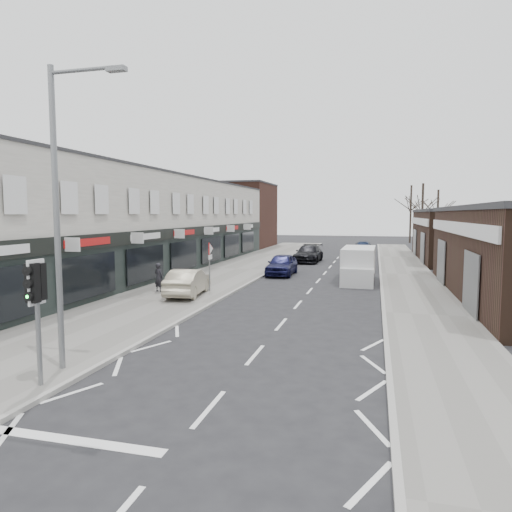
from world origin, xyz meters
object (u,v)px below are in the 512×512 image
Objects in this scene: white_van at (359,265)px; sedan_on_pavement at (188,282)px; street_lamp at (62,202)px; warning_sign at (210,253)px; parked_car_left_a at (282,264)px; parked_car_right_a at (361,259)px; pedestrian at (159,277)px; parked_car_left_b at (309,254)px; parked_car_right_c at (363,247)px; parked_car_right_b at (360,252)px; traffic_light at (36,293)px.

white_van reaches higher than sedan_on_pavement.
street_lamp reaches higher than warning_sign.
parked_car_right_a is (5.27, 5.29, -0.01)m from parked_car_left_a.
pedestrian is at bearing 57.06° from parked_car_right_a.
warning_sign is at bearing -97.86° from parked_car_left_b.
parked_car_right_a is 15.98m from parked_car_right_c.
parked_car_right_c is (0.00, 10.20, -0.17)m from parked_car_right_b.
parked_car_left_a is 9.18m from parked_car_left_b.
parked_car_right_b is (9.95, 20.21, -0.11)m from pedestrian.
parked_car_left_a is (1.56, 22.18, -1.67)m from traffic_light.
street_lamp is 27.44m from parked_car_right_a.
parked_car_right_b is at bearing 88.25° from parked_car_right_c.
white_van is at bearing -123.41° from pedestrian.
parked_car_left_b is (5.50, 18.31, -0.15)m from pedestrian.
pedestrian is (-1.95, 0.61, 0.10)m from sedan_on_pavement.
parked_car_right_a is (10.18, 14.43, -0.16)m from pedestrian.
sedan_on_pavement is 0.92× the size of parked_car_right_a.
street_lamp is at bearing 77.41° from parked_car_right_a.
street_lamp is 21.39m from parked_car_left_a.
warning_sign is 0.63× the size of parked_car_right_c.
white_van is 12.64m from pedestrian.
street_lamp is 5.13× the size of pedestrian.
sedan_on_pavement is 10.20m from parked_car_left_a.
parked_car_left_b is at bearing -37.41° from parked_car_right_a.
parked_car_right_a is at bearing 76.03° from traffic_light.
warning_sign is at bearing 93.10° from traffic_light.
parked_car_left_b reaches higher than parked_car_right_c.
parked_car_left_b is 6.07m from parked_car_right_a.
street_lamp is 1.77× the size of parked_car_right_a.
traffic_light is 12.61m from sedan_on_pavement.
parked_car_left_b is at bearing 28.00° from parked_car_right_b.
parked_car_left_b reaches higher than parked_car_left_a.
warning_sign reaches higher than parked_car_left_b.
pedestrian is (-3.22, 11.82, -3.72)m from street_lamp.
parked_car_left_a is (2.32, 8.17, -1.45)m from warning_sign.
white_van is at bearing -18.32° from parked_car_left_a.
traffic_light is 21.61m from white_van.
traffic_light is 31.47m from parked_car_left_b.
parked_car_right_b is at bearing 92.33° from white_van.
pedestrian is (-10.25, -7.40, -0.13)m from white_van.
parked_car_right_b is at bearing -118.33° from sedan_on_pavement.
pedestrian is 17.66m from parked_car_right_a.
street_lamp is 32.95m from parked_car_right_b.
white_van is at bearing 96.26° from parked_car_right_b.
pedestrian reaches higher than parked_car_right_a.
street_lamp is 1.92× the size of sedan_on_pavement.
traffic_light is at bearing 89.09° from sedan_on_pavement.
parked_car_left_b is at bearing 86.06° from traffic_light.
warning_sign is (-0.76, 14.02, -0.21)m from traffic_light.
parked_car_left_b is (2.16, 31.35, -1.66)m from traffic_light.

